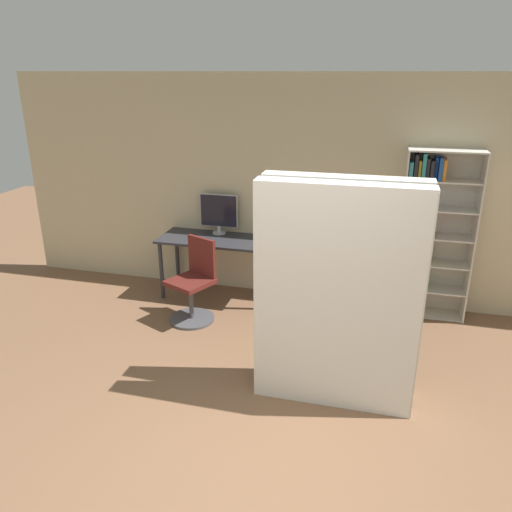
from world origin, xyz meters
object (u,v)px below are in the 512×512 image
object	(u,v)px
mattress_far	(340,289)
office_chair	(194,287)
monitor	(219,212)
mattress_near	(337,301)
bookshelf	(427,235)

from	to	relation	value
mattress_far	office_chair	bearing A→B (deg)	151.87
monitor	office_chair	size ratio (longest dim) A/B	0.53
mattress_near	monitor	bearing A→B (deg)	129.63
office_chair	mattress_near	size ratio (longest dim) A/B	0.49
monitor	bookshelf	distance (m)	2.49
bookshelf	mattress_near	xyz separation A→B (m)	(-0.80, -2.01, 0.01)
office_chair	bookshelf	size ratio (longest dim) A/B	0.49
mattress_near	mattress_far	bearing A→B (deg)	90.00
monitor	bookshelf	xyz separation A→B (m)	(2.49, -0.03, -0.09)
mattress_near	mattress_far	distance (m)	0.25
monitor	mattress_far	size ratio (longest dim) A/B	0.26
mattress_near	mattress_far	xyz separation A→B (m)	(0.00, 0.25, -0.00)
office_chair	mattress_near	bearing A→B (deg)	-34.21
office_chair	mattress_near	distance (m)	2.15
monitor	mattress_near	world-z (taller)	mattress_near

